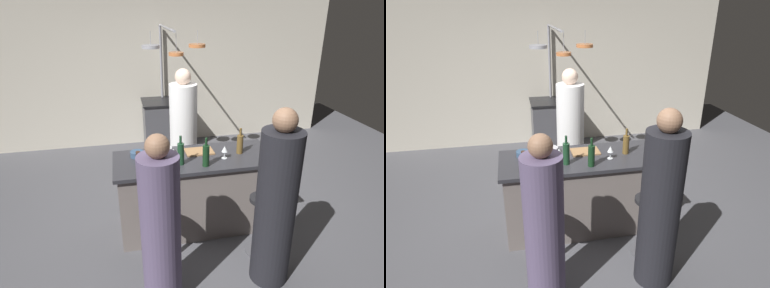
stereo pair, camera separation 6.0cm
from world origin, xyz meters
The scene contains 19 objects.
ground_plane centered at (0.00, 0.00, 0.00)m, with size 9.00×9.00×0.00m, color #4C4C51.
back_wall centered at (0.00, 2.85, 1.30)m, with size 6.40×0.16×2.60m, color beige.
kitchen_island centered at (0.00, 0.00, 0.45)m, with size 1.80×0.72×0.90m.
stove_range centered at (0.00, 2.45, 0.45)m, with size 0.80×0.64×0.89m.
chef centered at (0.04, 0.85, 0.80)m, with size 0.37×0.37×1.74m.
bar_stool_right centered at (0.56, -0.62, 0.38)m, with size 0.28×0.28×0.68m.
guest_right centered at (0.52, -0.97, 0.80)m, with size 0.36×0.36×1.73m.
bar_stool_left centered at (-0.49, -0.62, 0.38)m, with size 0.28×0.28×0.68m.
guest_left centered at (-0.52, -1.00, 0.74)m, with size 0.34×0.34×1.60m.
overhead_pot_rack centered at (0.01, 1.89, 1.69)m, with size 0.89×1.48×2.17m.
cutting_board centered at (0.08, 0.13, 0.91)m, with size 0.32×0.22×0.02m, color #997047.
pepper_mill centered at (-0.63, -0.18, 1.01)m, with size 0.05×0.05×0.21m, color #382319.
wine_bottle_amber centered at (0.53, 0.01, 1.02)m, with size 0.07×0.07×0.30m.
wine_bottle_red centered at (0.07, -0.23, 1.02)m, with size 0.07×0.07×0.32m.
wine_bottle_green centered at (-0.18, -0.13, 1.03)m, with size 0.07×0.07×0.32m.
wine_glass_by_chef centered at (0.31, -0.09, 1.01)m, with size 0.07×0.07×0.15m.
wine_glass_near_left_guest centered at (-0.25, -0.04, 1.01)m, with size 0.07×0.07×0.15m.
mixing_bowl_steel centered at (-0.31, 0.17, 0.94)m, with size 0.17×0.17×0.07m, color #B7B7BC.
mixing_bowl_blue centered at (-0.63, 0.16, 0.93)m, with size 0.15×0.15×0.06m, color #334C6B.
Camera 1 is at (-0.75, -3.28, 2.48)m, focal length 31.14 mm.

